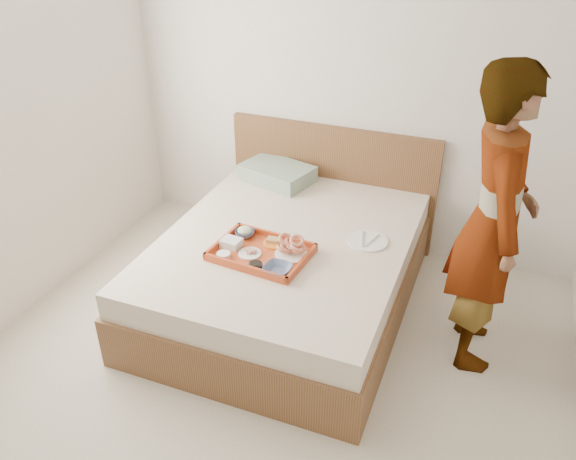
{
  "coord_description": "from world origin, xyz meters",
  "views": [
    {
      "loc": [
        1.07,
        -2.01,
        2.52
      ],
      "look_at": [
        -0.07,
        0.9,
        0.65
      ],
      "focal_mm": 36.14,
      "sensor_mm": 36.0,
      "label": 1
    }
  ],
  "objects_px": {
    "bed": "(287,270)",
    "dinner_plate": "(368,241)",
    "tray": "(261,252)",
    "person": "(493,223)"
  },
  "relations": [
    {
      "from": "bed",
      "to": "person",
      "type": "bearing_deg",
      "value": -0.4
    },
    {
      "from": "bed",
      "to": "tray",
      "type": "height_order",
      "value": "tray"
    },
    {
      "from": "tray",
      "to": "dinner_plate",
      "type": "height_order",
      "value": "tray"
    },
    {
      "from": "tray",
      "to": "person",
      "type": "bearing_deg",
      "value": 16.46
    },
    {
      "from": "dinner_plate",
      "to": "person",
      "type": "xyz_separation_m",
      "value": [
        0.73,
        -0.15,
        0.37
      ]
    },
    {
      "from": "tray",
      "to": "dinner_plate",
      "type": "distance_m",
      "value": 0.7
    },
    {
      "from": "bed",
      "to": "dinner_plate",
      "type": "relative_size",
      "value": 7.61
    },
    {
      "from": "bed",
      "to": "tray",
      "type": "bearing_deg",
      "value": -103.97
    },
    {
      "from": "bed",
      "to": "tray",
      "type": "xyz_separation_m",
      "value": [
        -0.07,
        -0.26,
        0.29
      ]
    },
    {
      "from": "person",
      "to": "tray",
      "type": "bearing_deg",
      "value": 90.1
    }
  ]
}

